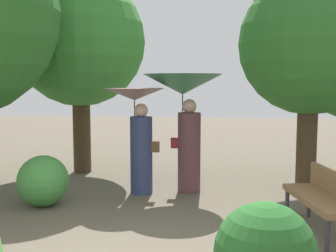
{
  "coord_description": "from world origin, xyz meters",
  "views": [
    {
      "loc": [
        0.98,
        -3.96,
        2.04
      ],
      "look_at": [
        0.0,
        3.97,
        1.19
      ],
      "focal_mm": 44.95,
      "sensor_mm": 36.0,
      "label": 1
    }
  ],
  "objects_px": {
    "tree_near_left": "(80,30)",
    "path_marker_post": "(270,246)",
    "person_left": "(138,123)",
    "park_bench": "(324,196)",
    "person_right": "(184,101)",
    "tree_near_right": "(311,31)"
  },
  "relations": [
    {
      "from": "tree_near_left",
      "to": "path_marker_post",
      "type": "xyz_separation_m",
      "value": [
        3.62,
        -4.7,
        -2.86
      ]
    },
    {
      "from": "person_left",
      "to": "tree_near_left",
      "type": "relative_size",
      "value": 0.39
    },
    {
      "from": "park_bench",
      "to": "tree_near_left",
      "type": "distance_m",
      "value": 6.19
    },
    {
      "from": "park_bench",
      "to": "person_left",
      "type": "bearing_deg",
      "value": -131.96
    },
    {
      "from": "person_left",
      "to": "path_marker_post",
      "type": "bearing_deg",
      "value": -143.81
    },
    {
      "from": "person_right",
      "to": "tree_near_right",
      "type": "relative_size",
      "value": 0.49
    },
    {
      "from": "person_left",
      "to": "path_marker_post",
      "type": "distance_m",
      "value": 3.79
    },
    {
      "from": "person_right",
      "to": "path_marker_post",
      "type": "bearing_deg",
      "value": -157.26
    },
    {
      "from": "person_right",
      "to": "tree_near_right",
      "type": "bearing_deg",
      "value": -82.38
    },
    {
      "from": "person_left",
      "to": "path_marker_post",
      "type": "relative_size",
      "value": 3.07
    },
    {
      "from": "person_right",
      "to": "tree_near_left",
      "type": "xyz_separation_m",
      "value": [
        -2.43,
        1.41,
        1.5
      ]
    },
    {
      "from": "park_bench",
      "to": "tree_near_right",
      "type": "xyz_separation_m",
      "value": [
        0.18,
        2.12,
        2.42
      ]
    },
    {
      "from": "person_left",
      "to": "person_right",
      "type": "distance_m",
      "value": 0.93
    },
    {
      "from": "person_right",
      "to": "tree_near_right",
      "type": "distance_m",
      "value": 2.56
    },
    {
      "from": "tree_near_right",
      "to": "person_left",
      "type": "bearing_deg",
      "value": -172.26
    },
    {
      "from": "person_right",
      "to": "path_marker_post",
      "type": "height_order",
      "value": "person_right"
    },
    {
      "from": "person_right",
      "to": "park_bench",
      "type": "xyz_separation_m",
      "value": [
        2.05,
        -1.93,
        -1.16
      ]
    },
    {
      "from": "person_left",
      "to": "tree_near_right",
      "type": "height_order",
      "value": "tree_near_right"
    },
    {
      "from": "person_left",
      "to": "person_right",
      "type": "height_order",
      "value": "person_right"
    },
    {
      "from": "person_right",
      "to": "park_bench",
      "type": "height_order",
      "value": "person_right"
    },
    {
      "from": "person_left",
      "to": "path_marker_post",
      "type": "height_order",
      "value": "person_left"
    },
    {
      "from": "person_right",
      "to": "tree_near_left",
      "type": "bearing_deg",
      "value": 62.7
    }
  ]
}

